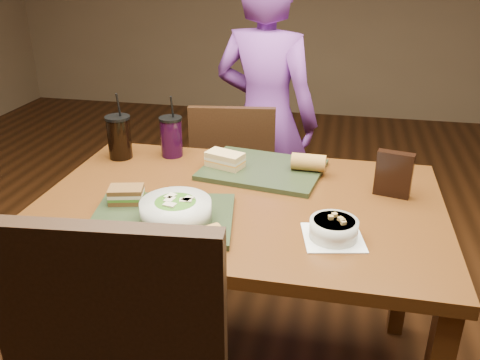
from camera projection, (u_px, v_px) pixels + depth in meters
name	position (u px, v px, depth m)	size (l,w,h in m)	color
dining_table	(240.00, 224.00, 1.69)	(1.30, 0.85, 0.75)	#532C10
chair_far	(236.00, 181.00, 2.42)	(0.43, 0.43, 0.88)	black
diner	(266.00, 120.00, 2.50)	(0.53, 0.35, 1.46)	#73348F
tray_near	(162.00, 219.00, 1.52)	(0.42, 0.32, 0.02)	black
tray_far	(263.00, 170.00, 1.86)	(0.42, 0.32, 0.02)	black
salad_bowl	(176.00, 209.00, 1.48)	(0.21, 0.21, 0.07)	silver
soup_bowl	(334.00, 229.00, 1.42)	(0.20, 0.20, 0.07)	white
sandwich_near	(126.00, 195.00, 1.59)	(0.12, 0.09, 0.05)	#593819
sandwich_far	(225.00, 159.00, 1.85)	(0.15, 0.11, 0.05)	tan
baguette_near	(201.00, 238.00, 1.35)	(0.06, 0.06, 0.11)	#AD7533
baguette_far	(309.00, 162.00, 1.82)	(0.06, 0.06, 0.12)	#AD7533
cup_cola	(119.00, 137.00, 1.96)	(0.10, 0.10, 0.26)	black
cup_berry	(171.00, 136.00, 1.98)	(0.09, 0.09, 0.24)	black
chip_bag	(394.00, 174.00, 1.65)	(0.12, 0.04, 0.15)	black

